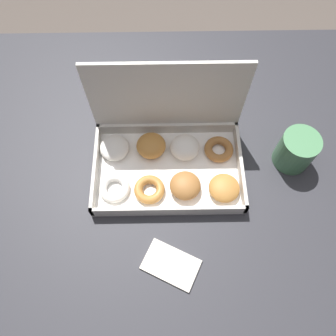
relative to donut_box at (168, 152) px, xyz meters
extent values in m
plane|color=#564C44|center=(0.01, -0.02, -0.76)|extent=(8.00, 8.00, 0.00)
cube|color=#2D2D33|center=(0.01, -0.02, -0.06)|extent=(1.17, 0.95, 0.03)
cylinder|color=#2D2D33|center=(-0.53, 0.41, -0.42)|extent=(0.06, 0.06, 0.69)
cylinder|color=#2D2D33|center=(0.55, 0.41, -0.42)|extent=(0.06, 0.06, 0.69)
cube|color=white|center=(0.00, -0.03, -0.04)|extent=(0.36, 0.23, 0.01)
cube|color=beige|center=(0.00, -0.14, -0.02)|extent=(0.36, 0.01, 0.03)
cube|color=beige|center=(0.00, 0.08, -0.02)|extent=(0.36, 0.01, 0.03)
cube|color=beige|center=(-0.18, -0.03, -0.02)|extent=(0.01, 0.23, 0.03)
cube|color=beige|center=(0.17, -0.03, -0.02)|extent=(0.01, 0.23, 0.03)
cube|color=beige|center=(0.00, 0.09, 0.10)|extent=(0.36, 0.01, 0.21)
torus|color=white|center=(-0.13, -0.08, -0.03)|extent=(0.07, 0.07, 0.02)
torus|color=#B77A38|center=(-0.05, -0.08, -0.03)|extent=(0.07, 0.07, 0.02)
ellipsoid|color=#9E6633|center=(0.04, -0.08, -0.02)|extent=(0.07, 0.07, 0.04)
ellipsoid|color=#B77A38|center=(0.13, -0.09, -0.02)|extent=(0.07, 0.07, 0.03)
ellipsoid|color=white|center=(-0.13, 0.03, -0.02)|extent=(0.07, 0.07, 0.03)
ellipsoid|color=#B77A38|center=(-0.04, 0.03, -0.02)|extent=(0.07, 0.07, 0.04)
ellipsoid|color=white|center=(0.04, 0.02, -0.02)|extent=(0.07, 0.07, 0.04)
torus|color=#9E6633|center=(0.13, 0.02, -0.03)|extent=(0.07, 0.07, 0.02)
cylinder|color=#4C8456|center=(0.31, 0.00, 0.00)|extent=(0.09, 0.09, 0.09)
cylinder|color=black|center=(0.31, 0.00, 0.04)|extent=(0.07, 0.07, 0.01)
cube|color=silver|center=(0.00, -0.26, -0.04)|extent=(0.14, 0.12, 0.01)
camera|label=1|loc=(-0.01, -0.38, 0.69)|focal=35.00mm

